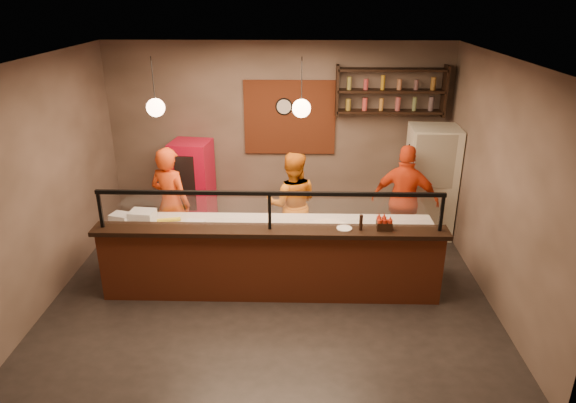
{
  "coord_description": "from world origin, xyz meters",
  "views": [
    {
      "loc": [
        0.39,
        -6.39,
        3.96
      ],
      "look_at": [
        0.22,
        0.3,
        1.2
      ],
      "focal_mm": 32.0,
      "sensor_mm": 36.0,
      "label": 1
    }
  ],
  "objects_px": {
    "cook_right": "(405,200)",
    "pepper_mill": "(361,222)",
    "cook_mid": "(292,204)",
    "pizza_dough": "(328,227)",
    "condiment_caddy": "(384,225)",
    "wall_clock": "(284,106)",
    "cook_left": "(171,203)",
    "red_cooler": "(193,183)",
    "fridge": "(430,182)"
  },
  "relations": [
    {
      "from": "wall_clock",
      "to": "pepper_mill",
      "type": "height_order",
      "value": "wall_clock"
    },
    {
      "from": "cook_left",
      "to": "pepper_mill",
      "type": "xyz_separation_m",
      "value": [
        2.8,
        -1.2,
        0.26
      ]
    },
    {
      "from": "cook_right",
      "to": "condiment_caddy",
      "type": "height_order",
      "value": "cook_right"
    },
    {
      "from": "cook_right",
      "to": "pepper_mill",
      "type": "distance_m",
      "value": 1.71
    },
    {
      "from": "condiment_caddy",
      "to": "cook_mid",
      "type": "bearing_deg",
      "value": 132.74
    },
    {
      "from": "cook_mid",
      "to": "condiment_caddy",
      "type": "distance_m",
      "value": 1.83
    },
    {
      "from": "wall_clock",
      "to": "red_cooler",
      "type": "bearing_deg",
      "value": -169.16
    },
    {
      "from": "wall_clock",
      "to": "condiment_caddy",
      "type": "bearing_deg",
      "value": -62.92
    },
    {
      "from": "red_cooler",
      "to": "pizza_dough",
      "type": "height_order",
      "value": "red_cooler"
    },
    {
      "from": "fridge",
      "to": "cook_right",
      "type": "bearing_deg",
      "value": -124.85
    },
    {
      "from": "cook_right",
      "to": "pepper_mill",
      "type": "xyz_separation_m",
      "value": [
        -0.86,
        -1.45,
        0.27
      ]
    },
    {
      "from": "cook_mid",
      "to": "pizza_dough",
      "type": "distance_m",
      "value": 1.09
    },
    {
      "from": "cook_right",
      "to": "red_cooler",
      "type": "xyz_separation_m",
      "value": [
        -3.57,
        1.01,
        -0.12
      ]
    },
    {
      "from": "wall_clock",
      "to": "pepper_mill",
      "type": "bearing_deg",
      "value": -68.51
    },
    {
      "from": "cook_left",
      "to": "cook_mid",
      "type": "xyz_separation_m",
      "value": [
        1.88,
        0.15,
        -0.06
      ]
    },
    {
      "from": "cook_mid",
      "to": "pizza_dough",
      "type": "height_order",
      "value": "cook_mid"
    },
    {
      "from": "cook_mid",
      "to": "red_cooler",
      "type": "distance_m",
      "value": 2.1
    },
    {
      "from": "red_cooler",
      "to": "pepper_mill",
      "type": "distance_m",
      "value": 3.68
    },
    {
      "from": "cook_mid",
      "to": "pepper_mill",
      "type": "bearing_deg",
      "value": 123.55
    },
    {
      "from": "cook_mid",
      "to": "cook_right",
      "type": "distance_m",
      "value": 1.78
    },
    {
      "from": "cook_right",
      "to": "cook_left",
      "type": "bearing_deg",
      "value": 20.09
    },
    {
      "from": "pizza_dough",
      "to": "pepper_mill",
      "type": "bearing_deg",
      "value": -44.98
    },
    {
      "from": "cook_mid",
      "to": "red_cooler",
      "type": "relative_size",
      "value": 1.1
    },
    {
      "from": "cook_mid",
      "to": "fridge",
      "type": "xyz_separation_m",
      "value": [
        2.33,
        0.79,
        0.1
      ]
    },
    {
      "from": "condiment_caddy",
      "to": "pepper_mill",
      "type": "relative_size",
      "value": 0.93
    },
    {
      "from": "pizza_dough",
      "to": "pepper_mill",
      "type": "height_order",
      "value": "pepper_mill"
    },
    {
      "from": "condiment_caddy",
      "to": "red_cooler",
      "type": "bearing_deg",
      "value": 141.22
    },
    {
      "from": "cook_left",
      "to": "cook_right",
      "type": "relative_size",
      "value": 1.01
    },
    {
      "from": "condiment_caddy",
      "to": "wall_clock",
      "type": "bearing_deg",
      "value": 117.08
    },
    {
      "from": "cook_right",
      "to": "pizza_dough",
      "type": "relative_size",
      "value": 3.22
    },
    {
      "from": "wall_clock",
      "to": "condiment_caddy",
      "type": "height_order",
      "value": "wall_clock"
    },
    {
      "from": "wall_clock",
      "to": "pepper_mill",
      "type": "distance_m",
      "value": 3.11
    },
    {
      "from": "wall_clock",
      "to": "pizza_dough",
      "type": "relative_size",
      "value": 0.54
    },
    {
      "from": "cook_left",
      "to": "condiment_caddy",
      "type": "relative_size",
      "value": 9.11
    },
    {
      "from": "red_cooler",
      "to": "cook_right",
      "type": "bearing_deg",
      "value": -8.44
    },
    {
      "from": "cook_left",
      "to": "cook_mid",
      "type": "relative_size",
      "value": 1.07
    },
    {
      "from": "red_cooler",
      "to": "condiment_caddy",
      "type": "xyz_separation_m",
      "value": [
        3.02,
        -2.42,
        0.34
      ]
    },
    {
      "from": "cook_right",
      "to": "fridge",
      "type": "distance_m",
      "value": 0.9
    },
    {
      "from": "pepper_mill",
      "to": "red_cooler",
      "type": "bearing_deg",
      "value": 137.81
    },
    {
      "from": "cook_left",
      "to": "pepper_mill",
      "type": "height_order",
      "value": "cook_left"
    },
    {
      "from": "fridge",
      "to": "pepper_mill",
      "type": "relative_size",
      "value": 8.94
    },
    {
      "from": "fridge",
      "to": "cook_left",
      "type": "bearing_deg",
      "value": -164.2
    },
    {
      "from": "condiment_caddy",
      "to": "pepper_mill",
      "type": "distance_m",
      "value": 0.32
    },
    {
      "from": "wall_clock",
      "to": "fridge",
      "type": "distance_m",
      "value": 2.82
    },
    {
      "from": "fridge",
      "to": "red_cooler",
      "type": "xyz_separation_m",
      "value": [
        -4.12,
        0.3,
        -0.18
      ]
    },
    {
      "from": "cook_left",
      "to": "red_cooler",
      "type": "bearing_deg",
      "value": -71.94
    },
    {
      "from": "wall_clock",
      "to": "cook_mid",
      "type": "distance_m",
      "value": 1.89
    },
    {
      "from": "fridge",
      "to": "condiment_caddy",
      "type": "xyz_separation_m",
      "value": [
        -1.1,
        -2.12,
        0.16
      ]
    },
    {
      "from": "cook_right",
      "to": "condiment_caddy",
      "type": "distance_m",
      "value": 1.54
    },
    {
      "from": "cook_left",
      "to": "pizza_dough",
      "type": "distance_m",
      "value": 2.52
    }
  ]
}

